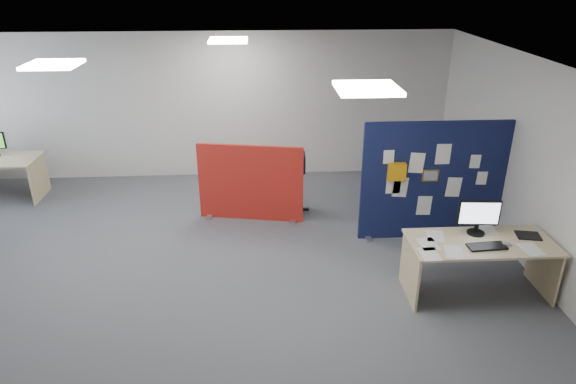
{
  "coord_description": "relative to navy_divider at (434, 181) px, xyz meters",
  "views": [
    {
      "loc": [
        0.93,
        -5.88,
        3.78
      ],
      "look_at": [
        1.31,
        0.32,
        1.0
      ],
      "focal_mm": 32.0,
      "sensor_mm": 36.0,
      "label": 1
    }
  ],
  "objects": [
    {
      "name": "paper_tray",
      "position": [
        0.74,
        -1.38,
        -0.16
      ],
      "size": [
        0.32,
        0.27,
        0.01
      ],
      "primitive_type": "cube",
      "rotation": [
        0.0,
        0.0,
        -0.21
      ],
      "color": "black",
      "rests_on": "main_desk"
    },
    {
      "name": "desk_papers",
      "position": [
        -0.15,
        -1.51,
        -0.16
      ],
      "size": [
        1.44,
        0.88,
        0.0
      ],
      "color": "white",
      "rests_on": "main_desk"
    },
    {
      "name": "office_chair",
      "position": [
        -1.96,
        0.96,
        -0.33
      ],
      "size": [
        0.64,
        0.66,
        0.99
      ],
      "rotation": [
        0.0,
        0.0,
        -0.05
      ],
      "color": "black",
      "rests_on": "floor"
    },
    {
      "name": "navy_divider",
      "position": [
        0.0,
        0.0,
        0.0
      ],
      "size": [
        2.17,
        0.3,
        1.79
      ],
      "color": "#0E1A36",
      "rests_on": "floor"
    },
    {
      "name": "wall_right",
      "position": [
        1.04,
        -0.81,
        0.45
      ],
      "size": [
        0.02,
        7.0,
        2.7
      ],
      "primitive_type": "cube",
      "color": "silver",
      "rests_on": "floor"
    },
    {
      "name": "keyboard",
      "position": [
        0.12,
        -1.61,
        -0.15
      ],
      "size": [
        0.46,
        0.21,
        0.02
      ],
      "primitive_type": "cube",
      "rotation": [
        0.0,
        0.0,
        0.07
      ],
      "color": "black",
      "rests_on": "main_desk"
    },
    {
      "name": "ceiling",
      "position": [
        -3.46,
        -0.81,
        1.8
      ],
      "size": [
        9.0,
        7.0,
        0.02
      ],
      "primitive_type": "cube",
      "color": "white",
      "rests_on": "wall_back"
    },
    {
      "name": "floor",
      "position": [
        -3.46,
        -0.81,
        -0.9
      ],
      "size": [
        9.0,
        9.0,
        0.0
      ],
      "primitive_type": "plane",
      "color": "#4B4D52",
      "rests_on": "ground"
    },
    {
      "name": "mouse",
      "position": [
        0.37,
        -1.58,
        -0.15
      ],
      "size": [
        0.1,
        0.06,
        0.03
      ],
      "primitive_type": "cube",
      "rotation": [
        0.0,
        0.0,
        -0.03
      ],
      "color": "#9F9FA4",
      "rests_on": "main_desk"
    },
    {
      "name": "red_divider",
      "position": [
        -2.67,
        0.73,
        -0.28
      ],
      "size": [
        1.65,
        0.36,
        1.25
      ],
      "rotation": [
        0.0,
        0.0,
        -0.19
      ],
      "color": "#A81A15",
      "rests_on": "floor"
    },
    {
      "name": "main_desk",
      "position": [
        0.12,
        -1.44,
        -0.34
      ],
      "size": [
        1.74,
        0.78,
        0.73
      ],
      "color": "#D0BD85",
      "rests_on": "floor"
    },
    {
      "name": "monitor_main",
      "position": [
        0.12,
        -1.27,
        0.08
      ],
      "size": [
        0.51,
        0.21,
        0.44
      ],
      "rotation": [
        0.0,
        0.0,
        -0.08
      ],
      "color": "black",
      "rests_on": "main_desk"
    },
    {
      "name": "ceiling_lights",
      "position": [
        -3.13,
        -0.14,
        1.77
      ],
      "size": [
        4.1,
        4.1,
        0.04
      ],
      "color": "white",
      "rests_on": "ceiling"
    },
    {
      "name": "wall_back",
      "position": [
        -3.46,
        2.69,
        0.45
      ],
      "size": [
        9.0,
        0.02,
        2.7
      ],
      "primitive_type": "cube",
      "color": "silver",
      "rests_on": "floor"
    }
  ]
}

